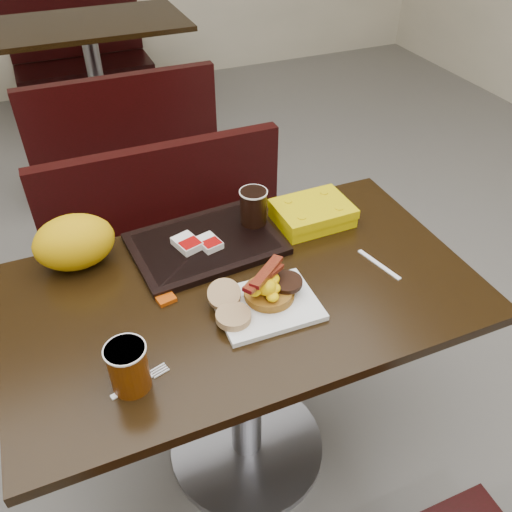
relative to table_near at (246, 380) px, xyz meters
name	(u,v)px	position (x,y,z in m)	size (l,w,h in m)	color
floor	(247,448)	(0.00, 0.00, -0.38)	(6.00, 7.00, 0.01)	slate
table_near	(246,380)	(0.00, 0.00, 0.00)	(1.20, 0.70, 0.75)	black
bench_near_n	(180,251)	(0.00, 0.70, -0.02)	(1.00, 0.46, 0.72)	black
table_far	(97,82)	(0.00, 2.60, 0.00)	(1.20, 0.70, 0.75)	black
bench_far_s	(119,128)	(0.00, 1.90, -0.02)	(1.00, 0.46, 0.72)	black
bench_far_n	(81,52)	(0.00, 3.30, -0.02)	(1.00, 0.46, 0.72)	black
platter	(267,305)	(0.03, -0.09, 0.38)	(0.25, 0.19, 0.01)	white
pancake_stack	(269,292)	(0.04, -0.06, 0.40)	(0.13, 0.13, 0.03)	#955D18
sausage_patty	(286,282)	(0.09, -0.07, 0.42)	(0.08, 0.08, 0.01)	black
scrambled_eggs	(266,288)	(0.03, -0.08, 0.44)	(0.08, 0.07, 0.04)	yellow
bacon_strips	(264,277)	(0.02, -0.07, 0.47)	(0.15, 0.06, 0.01)	#48050A
muffin_bottom	(233,316)	(-0.07, -0.11, 0.40)	(0.08, 0.08, 0.02)	tan
muffin_top	(224,294)	(-0.07, -0.04, 0.41)	(0.08, 0.08, 0.02)	tan
coffee_cup_near	(129,368)	(-0.33, -0.19, 0.43)	(0.08, 0.08, 0.12)	#7F3704
fork	(132,386)	(-0.33, -0.20, 0.38)	(0.13, 0.02, 0.00)	white
knife	(379,264)	(0.37, -0.05, 0.38)	(0.15, 0.01, 0.00)	white
condiment_syrup	(166,299)	(-0.20, 0.03, 0.38)	(0.05, 0.03, 0.01)	#A73A07
tray	(206,244)	(-0.03, 0.21, 0.38)	(0.41, 0.29, 0.02)	black
hashbrown_sleeve_left	(187,243)	(-0.09, 0.20, 0.40)	(0.06, 0.08, 0.02)	silver
hashbrown_sleeve_right	(209,243)	(-0.03, 0.18, 0.40)	(0.05, 0.07, 0.02)	silver
coffee_cup_far	(253,207)	(0.13, 0.24, 0.45)	(0.08, 0.08, 0.11)	black
clamshell	(313,213)	(0.30, 0.20, 0.40)	(0.22, 0.17, 0.06)	#CFB403
paper_bag	(74,242)	(-0.38, 0.27, 0.45)	(0.21, 0.16, 0.15)	orange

